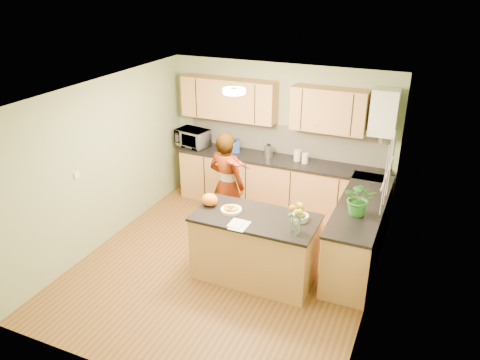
% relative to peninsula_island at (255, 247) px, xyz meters
% --- Properties ---
extents(floor, '(4.50, 4.50, 0.00)m').
position_rel_peninsula_island_xyz_m(floor, '(-0.48, 0.11, -0.47)').
color(floor, brown).
rests_on(floor, ground).
extents(ceiling, '(4.00, 4.50, 0.02)m').
position_rel_peninsula_island_xyz_m(ceiling, '(-0.48, 0.11, 2.03)').
color(ceiling, white).
rests_on(ceiling, wall_back).
extents(wall_back, '(4.00, 0.02, 2.50)m').
position_rel_peninsula_island_xyz_m(wall_back, '(-0.48, 2.36, 0.78)').
color(wall_back, '#90A475').
rests_on(wall_back, floor).
extents(wall_front, '(4.00, 0.02, 2.50)m').
position_rel_peninsula_island_xyz_m(wall_front, '(-0.48, -2.14, 0.78)').
color(wall_front, '#90A475').
rests_on(wall_front, floor).
extents(wall_left, '(0.02, 4.50, 2.50)m').
position_rel_peninsula_island_xyz_m(wall_left, '(-2.48, 0.11, 0.78)').
color(wall_left, '#90A475').
rests_on(wall_left, floor).
extents(wall_right, '(0.02, 4.50, 2.50)m').
position_rel_peninsula_island_xyz_m(wall_right, '(1.52, 0.11, 0.78)').
color(wall_right, '#90A475').
rests_on(wall_right, floor).
extents(back_counter, '(3.64, 0.62, 0.94)m').
position_rel_peninsula_island_xyz_m(back_counter, '(-0.38, 2.06, 0.00)').
color(back_counter, '#AC8244').
rests_on(back_counter, floor).
extents(right_counter, '(0.62, 2.24, 0.94)m').
position_rel_peninsula_island_xyz_m(right_counter, '(1.22, 0.96, 0.00)').
color(right_counter, '#AC8244').
rests_on(right_counter, floor).
extents(splashback, '(3.60, 0.02, 0.52)m').
position_rel_peninsula_island_xyz_m(splashback, '(-0.38, 2.34, 0.73)').
color(splashback, beige).
rests_on(splashback, back_counter).
extents(upper_cabinets, '(3.20, 0.34, 0.70)m').
position_rel_peninsula_island_xyz_m(upper_cabinets, '(-0.66, 2.19, 1.38)').
color(upper_cabinets, '#AC8244').
rests_on(upper_cabinets, wall_back).
extents(boiler, '(0.40, 0.30, 0.86)m').
position_rel_peninsula_island_xyz_m(boiler, '(1.22, 2.20, 1.43)').
color(boiler, white).
rests_on(boiler, wall_back).
extents(window_right, '(0.01, 1.30, 1.05)m').
position_rel_peninsula_island_xyz_m(window_right, '(1.51, 0.71, 1.08)').
color(window_right, white).
rests_on(window_right, wall_right).
extents(light_switch, '(0.02, 0.09, 0.09)m').
position_rel_peninsula_island_xyz_m(light_switch, '(-2.47, -0.49, 0.83)').
color(light_switch, white).
rests_on(light_switch, wall_left).
extents(ceiling_lamp, '(0.30, 0.30, 0.07)m').
position_rel_peninsula_island_xyz_m(ceiling_lamp, '(-0.48, 0.41, 1.99)').
color(ceiling_lamp, '#FFEABF').
rests_on(ceiling_lamp, ceiling).
extents(peninsula_island, '(1.63, 0.84, 0.94)m').
position_rel_peninsula_island_xyz_m(peninsula_island, '(0.00, 0.00, 0.00)').
color(peninsula_island, '#AC8244').
rests_on(peninsula_island, floor).
extents(fruit_dish, '(0.28, 0.28, 0.10)m').
position_rel_peninsula_island_xyz_m(fruit_dish, '(-0.35, 0.00, 0.51)').
color(fruit_dish, beige).
rests_on(fruit_dish, peninsula_island).
extents(orange_bowl, '(0.23, 0.23, 0.14)m').
position_rel_peninsula_island_xyz_m(orange_bowl, '(0.55, 0.15, 0.52)').
color(orange_bowl, beige).
rests_on(orange_bowl, peninsula_island).
extents(flower_vase, '(0.26, 0.26, 0.47)m').
position_rel_peninsula_island_xyz_m(flower_vase, '(0.60, -0.18, 0.78)').
color(flower_vase, silver).
rests_on(flower_vase, peninsula_island).
extents(orange_bag, '(0.28, 0.26, 0.17)m').
position_rel_peninsula_island_xyz_m(orange_bag, '(-0.70, 0.05, 0.55)').
color(orange_bag, orange).
rests_on(orange_bag, peninsula_island).
extents(papers, '(0.21, 0.29, 0.01)m').
position_rel_peninsula_island_xyz_m(papers, '(-0.10, -0.30, 0.47)').
color(papers, white).
rests_on(papers, peninsula_island).
extents(violinist, '(0.69, 0.52, 1.70)m').
position_rel_peninsula_island_xyz_m(violinist, '(-0.84, 0.91, 0.38)').
color(violinist, '#DCA986').
rests_on(violinist, floor).
extents(violin, '(0.61, 0.53, 0.15)m').
position_rel_peninsula_island_xyz_m(violin, '(-0.64, 0.69, 0.89)').
color(violin, '#520905').
rests_on(violin, violinist).
extents(microwave, '(0.63, 0.48, 0.32)m').
position_rel_peninsula_island_xyz_m(microwave, '(-2.05, 2.04, 0.63)').
color(microwave, white).
rests_on(microwave, back_counter).
extents(blue_box, '(0.33, 0.29, 0.21)m').
position_rel_peninsula_island_xyz_m(blue_box, '(-1.28, 2.06, 0.58)').
color(blue_box, '#213F99').
rests_on(blue_box, back_counter).
extents(kettle, '(0.15, 0.15, 0.28)m').
position_rel_peninsula_island_xyz_m(kettle, '(-0.59, 2.08, 0.58)').
color(kettle, silver).
rests_on(kettle, back_counter).
extents(jar_cream, '(0.15, 0.15, 0.18)m').
position_rel_peninsula_island_xyz_m(jar_cream, '(-0.09, 2.11, 0.56)').
color(jar_cream, beige).
rests_on(jar_cream, back_counter).
extents(jar_white, '(0.14, 0.14, 0.17)m').
position_rel_peninsula_island_xyz_m(jar_white, '(0.07, 2.05, 0.55)').
color(jar_white, white).
rests_on(jar_white, back_counter).
extents(potted_plant, '(0.44, 0.38, 0.48)m').
position_rel_peninsula_island_xyz_m(potted_plant, '(1.22, 0.59, 0.71)').
color(potted_plant, '#2A7426').
rests_on(potted_plant, right_counter).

